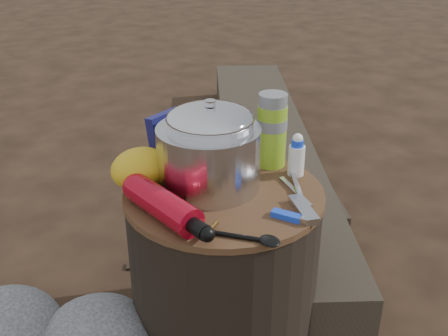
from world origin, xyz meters
TOP-DOWN VIEW (x-y plane):
  - ground at (0.00, 0.00)m, footprint 60.00×60.00m
  - stump at (0.00, 0.00)m, footprint 0.46×0.46m
  - log_main at (0.70, 0.64)m, footprint 1.46×1.87m
  - log_small at (0.79, 0.69)m, footprint 0.89×1.26m
  - foil_windscreen at (-0.01, 0.04)m, footprint 0.24×0.24m
  - camping_pot at (-0.00, 0.05)m, footprint 0.19×0.19m
  - fuel_bottle at (-0.17, -0.02)m, footprint 0.08×0.27m
  - thermos at (0.18, 0.04)m, footprint 0.07×0.07m
  - travel_mug at (0.11, 0.16)m, footprint 0.08×0.08m
  - stuff_sack at (-0.14, 0.13)m, footprint 0.14×0.11m
  - food_pouch at (-0.03, 0.19)m, footprint 0.11×0.05m
  - lighter at (0.03, -0.17)m, footprint 0.05×0.08m
  - multitool at (0.08, -0.18)m, footprint 0.07×0.11m
  - pot_grabber at (0.12, -0.10)m, footprint 0.10×0.15m
  - spork at (-0.10, -0.17)m, footprint 0.11×0.14m
  - squeeze_bottle at (0.19, -0.04)m, footprint 0.04×0.04m

SIDE VIEW (x-z plane):
  - ground at x=0.00m, z-range 0.00..0.00m
  - log_small at x=0.79m, z-range 0.00..0.11m
  - log_main at x=0.70m, z-range 0.00..0.17m
  - stump at x=0.00m, z-range 0.00..0.42m
  - spork at x=-0.10m, z-range 0.42..0.43m
  - pot_grabber at x=0.12m, z-range 0.42..0.43m
  - lighter at x=0.03m, z-range 0.42..0.44m
  - multitool at x=0.08m, z-range 0.42..0.44m
  - fuel_bottle at x=-0.17m, z-range 0.42..0.48m
  - squeeze_bottle at x=0.19m, z-range 0.42..0.51m
  - stuff_sack at x=-0.14m, z-range 0.42..0.52m
  - travel_mug at x=0.11m, z-range 0.42..0.54m
  - food_pouch at x=-0.03m, z-range 0.42..0.56m
  - foil_windscreen at x=-0.01m, z-range 0.42..0.57m
  - thermos at x=0.18m, z-range 0.42..0.60m
  - camping_pot at x=0.00m, z-range 0.42..0.61m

